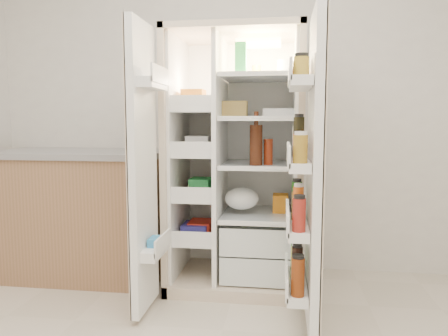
# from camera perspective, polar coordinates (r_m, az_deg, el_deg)

# --- Properties ---
(wall_back) EXTENTS (4.00, 0.02, 2.70)m
(wall_back) POSITION_cam_1_polar(r_m,az_deg,el_deg) (3.40, 2.47, 9.14)
(wall_back) COLOR silver
(wall_back) RESTS_ON floor
(refrigerator) EXTENTS (0.92, 0.70, 1.80)m
(refrigerator) POSITION_cam_1_polar(r_m,az_deg,el_deg) (3.08, 2.03, -1.87)
(refrigerator) COLOR beige
(refrigerator) RESTS_ON floor
(freezer_door) EXTENTS (0.15, 0.40, 1.72)m
(freezer_door) POSITION_cam_1_polar(r_m,az_deg,el_deg) (2.58, -10.80, -0.27)
(freezer_door) COLOR white
(freezer_door) RESTS_ON floor
(fridge_door) EXTENTS (0.17, 0.58, 1.72)m
(fridge_door) POSITION_cam_1_polar(r_m,az_deg,el_deg) (2.36, 11.58, -1.31)
(fridge_door) COLOR white
(fridge_door) RESTS_ON floor
(kitchen_counter) EXTENTS (1.32, 0.70, 0.96)m
(kitchen_counter) POSITION_cam_1_polar(r_m,az_deg,el_deg) (3.46, -18.60, -5.71)
(kitchen_counter) COLOR #986C4C
(kitchen_counter) RESTS_ON floor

